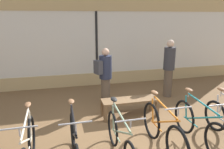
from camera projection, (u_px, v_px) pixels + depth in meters
name	position (u px, v px, depth m)	size (l,w,h in m)	color
ground_plane	(136.00, 147.00, 4.18)	(24.00, 24.00, 0.00)	brown
shop_back_wall	(96.00, 40.00, 7.61)	(12.00, 0.08, 3.20)	tan
bicycle_left	(75.00, 144.00, 3.60)	(0.46, 1.73, 1.02)	black
bicycle_center_left	(120.00, 141.00, 3.69)	(0.46, 1.75, 1.02)	black
bicycle_center_right	(163.00, 131.00, 3.97)	(0.46, 1.75, 1.05)	black
bicycle_right	(199.00, 126.00, 4.16)	(0.46, 1.75, 1.04)	black
display_bench	(130.00, 102.00, 5.41)	(1.40, 0.44, 0.44)	brown
customer_near_rack	(105.00, 75.00, 5.93)	(0.56, 0.46, 1.61)	brown
customer_by_window	(169.00, 67.00, 6.64)	(0.48, 0.48, 1.75)	brown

